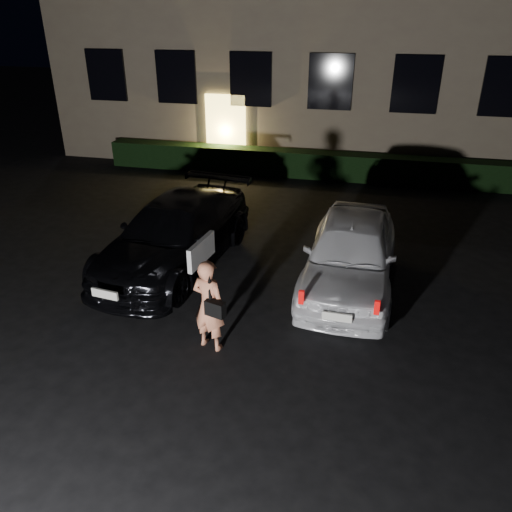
# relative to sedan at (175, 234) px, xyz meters

# --- Properties ---
(ground) EXTENTS (80.00, 80.00, 0.00)m
(ground) POSITION_rel_sedan_xyz_m (2.41, -3.43, -0.71)
(ground) COLOR black
(ground) RESTS_ON ground
(hedge) EXTENTS (15.00, 0.70, 0.85)m
(hedge) POSITION_rel_sedan_xyz_m (2.41, 7.07, -0.29)
(hedge) COLOR black
(hedge) RESTS_ON ground
(sedan) EXTENTS (2.57, 5.13, 1.42)m
(sedan) POSITION_rel_sedan_xyz_m (0.00, 0.00, 0.00)
(sedan) COLOR black
(sedan) RESTS_ON ground
(hatch) EXTENTS (1.86, 4.35, 1.47)m
(hatch) POSITION_rel_sedan_xyz_m (3.74, -0.09, 0.02)
(hatch) COLOR white
(hatch) RESTS_ON ground
(man) EXTENTS (0.67, 0.54, 1.60)m
(man) POSITION_rel_sedan_xyz_m (1.67, -2.72, 0.09)
(man) COLOR #DB815C
(man) RESTS_ON ground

